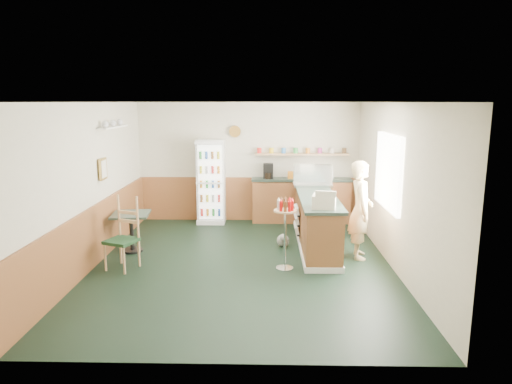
{
  "coord_description": "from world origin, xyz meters",
  "views": [
    {
      "loc": [
        0.41,
        -7.33,
        2.71
      ],
      "look_at": [
        0.23,
        0.6,
        1.13
      ],
      "focal_mm": 32.0,
      "sensor_mm": 36.0,
      "label": 1
    }
  ],
  "objects_px": {
    "cash_register": "(324,201)",
    "shopkeeper": "(361,210)",
    "drinks_fridge": "(211,182)",
    "condiment_stand": "(285,222)",
    "cafe_chair": "(123,231)",
    "display_case": "(313,176)",
    "cafe_table": "(131,225)"
  },
  "relations": [
    {
      "from": "drinks_fridge",
      "to": "cafe_table",
      "type": "xyz_separation_m",
      "value": [
        -1.22,
        -2.11,
        -0.43
      ]
    },
    {
      "from": "condiment_stand",
      "to": "display_case",
      "type": "bearing_deg",
      "value": 72.66
    },
    {
      "from": "drinks_fridge",
      "to": "condiment_stand",
      "type": "relative_size",
      "value": 1.62
    },
    {
      "from": "drinks_fridge",
      "to": "cash_register",
      "type": "distance_m",
      "value": 3.57
    },
    {
      "from": "drinks_fridge",
      "to": "display_case",
      "type": "distance_m",
      "value": 2.38
    },
    {
      "from": "shopkeeper",
      "to": "cafe_table",
      "type": "relative_size",
      "value": 2.38
    },
    {
      "from": "cafe_table",
      "to": "cafe_chair",
      "type": "bearing_deg",
      "value": -82.97
    },
    {
      "from": "display_case",
      "to": "condiment_stand",
      "type": "height_order",
      "value": "display_case"
    },
    {
      "from": "drinks_fridge",
      "to": "display_case",
      "type": "xyz_separation_m",
      "value": [
        2.18,
        -0.91,
        0.29
      ]
    },
    {
      "from": "drinks_fridge",
      "to": "cash_register",
      "type": "relative_size",
      "value": 4.87
    },
    {
      "from": "condiment_stand",
      "to": "cafe_table",
      "type": "height_order",
      "value": "condiment_stand"
    },
    {
      "from": "condiment_stand",
      "to": "cafe_chair",
      "type": "distance_m",
      "value": 2.68
    },
    {
      "from": "cafe_table",
      "to": "drinks_fridge",
      "type": "bearing_deg",
      "value": 60.01
    },
    {
      "from": "cafe_table",
      "to": "shopkeeper",
      "type": "bearing_deg",
      "value": -3.18
    },
    {
      "from": "drinks_fridge",
      "to": "cafe_chair",
      "type": "height_order",
      "value": "drinks_fridge"
    },
    {
      "from": "drinks_fridge",
      "to": "condiment_stand",
      "type": "bearing_deg",
      "value": -62.16
    },
    {
      "from": "cafe_table",
      "to": "cafe_chair",
      "type": "xyz_separation_m",
      "value": [
        0.1,
        -0.79,
        0.12
      ]
    },
    {
      "from": "shopkeeper",
      "to": "drinks_fridge",
      "type": "bearing_deg",
      "value": 55.3
    },
    {
      "from": "drinks_fridge",
      "to": "cafe_chair",
      "type": "relative_size",
      "value": 1.58
    },
    {
      "from": "display_case",
      "to": "shopkeeper",
      "type": "distance_m",
      "value": 1.63
    },
    {
      "from": "drinks_fridge",
      "to": "cafe_table",
      "type": "height_order",
      "value": "drinks_fridge"
    },
    {
      "from": "cafe_chair",
      "to": "condiment_stand",
      "type": "bearing_deg",
      "value": 20.94
    },
    {
      "from": "drinks_fridge",
      "to": "condiment_stand",
      "type": "xyz_separation_m",
      "value": [
        1.55,
        -2.94,
        -0.14
      ]
    },
    {
      "from": "drinks_fridge",
      "to": "cash_register",
      "type": "height_order",
      "value": "drinks_fridge"
    },
    {
      "from": "cash_register",
      "to": "shopkeeper",
      "type": "bearing_deg",
      "value": 45.46
    },
    {
      "from": "drinks_fridge",
      "to": "cash_register",
      "type": "bearing_deg",
      "value": -52.2
    },
    {
      "from": "shopkeeper",
      "to": "cafe_chair",
      "type": "bearing_deg",
      "value": 102.25
    },
    {
      "from": "drinks_fridge",
      "to": "cafe_table",
      "type": "relative_size",
      "value": 2.6
    },
    {
      "from": "condiment_stand",
      "to": "cafe_chair",
      "type": "height_order",
      "value": "cafe_chair"
    },
    {
      "from": "cash_register",
      "to": "condiment_stand",
      "type": "bearing_deg",
      "value": -158.39
    },
    {
      "from": "shopkeeper",
      "to": "condiment_stand",
      "type": "distance_m",
      "value": 1.46
    },
    {
      "from": "condiment_stand",
      "to": "cafe_chair",
      "type": "relative_size",
      "value": 0.97
    }
  ]
}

